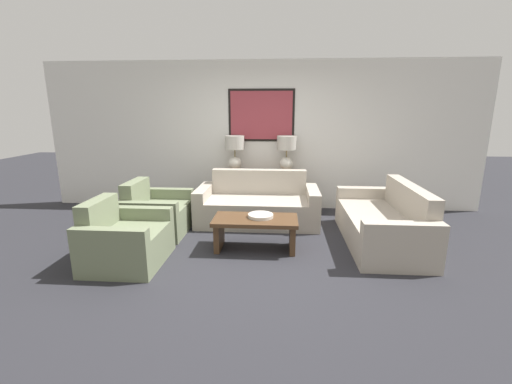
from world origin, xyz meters
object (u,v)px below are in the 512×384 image
(table_lamp_right, at_px, (287,150))
(couch_by_back_wall, at_px, (258,206))
(table_lamp_left, at_px, (235,149))
(console_table, at_px, (260,191))
(decorative_bowl, at_px, (261,216))
(couch_by_side, at_px, (383,223))
(coffee_table, at_px, (255,227))
(armchair_near_back_wall, at_px, (157,214))
(armchair_near_camera, at_px, (125,241))

(table_lamp_right, height_order, couch_by_back_wall, table_lamp_right)
(table_lamp_left, xyz_separation_m, table_lamp_right, (0.92, 0.00, 0.00))
(couch_by_back_wall, bearing_deg, console_table, 90.00)
(table_lamp_left, relative_size, decorative_bowl, 1.90)
(table_lamp_right, xyz_separation_m, couch_by_side, (1.33, -1.45, -0.83))
(table_lamp_right, distance_m, couch_by_side, 2.13)
(console_table, distance_m, coffee_table, 1.80)
(decorative_bowl, bearing_deg, coffee_table, -148.44)
(table_lamp_right, relative_size, decorative_bowl, 1.90)
(coffee_table, relative_size, decorative_bowl, 3.32)
(coffee_table, bearing_deg, couch_by_back_wall, 92.27)
(couch_by_side, bearing_deg, table_lamp_left, 147.17)
(couch_by_side, relative_size, armchair_near_back_wall, 2.01)
(table_lamp_left, height_order, table_lamp_right, same)
(decorative_bowl, xyz_separation_m, armchair_near_back_wall, (-1.59, 0.49, -0.17))
(couch_by_back_wall, xyz_separation_m, decorative_bowl, (0.11, -1.06, 0.17))
(couch_by_side, bearing_deg, armchair_near_back_wall, 176.81)
(coffee_table, bearing_deg, table_lamp_left, 105.62)
(console_table, bearing_deg, table_lamp_right, 0.00)
(table_lamp_left, relative_size, couch_by_side, 0.33)
(console_table, relative_size, decorative_bowl, 4.10)
(armchair_near_back_wall, relative_size, armchair_near_camera, 1.00)
(table_lamp_left, bearing_deg, couch_by_side, -32.83)
(console_table, xyz_separation_m, table_lamp_right, (0.46, 0.00, 0.75))
(table_lamp_right, bearing_deg, decorative_bowl, -101.23)
(table_lamp_left, xyz_separation_m, couch_by_side, (2.24, -1.45, -0.83))
(console_table, xyz_separation_m, armchair_near_back_wall, (-1.48, -1.27, -0.09))
(table_lamp_left, bearing_deg, armchair_near_camera, -113.73)
(table_lamp_right, xyz_separation_m, armchair_near_camera, (-1.94, -2.33, -0.84))
(decorative_bowl, relative_size, armchair_near_camera, 0.35)
(table_lamp_left, distance_m, armchair_near_camera, 2.67)
(table_lamp_right, bearing_deg, console_table, -180.00)
(console_table, xyz_separation_m, armchair_near_camera, (-1.48, -2.33, -0.09))
(coffee_table, bearing_deg, couch_by_side, 11.31)
(table_lamp_right, xyz_separation_m, couch_by_back_wall, (-0.46, -0.70, -0.83))
(console_table, height_order, couch_by_side, couch_by_side)
(console_table, distance_m, decorative_bowl, 1.76)
(table_lamp_left, relative_size, table_lamp_right, 1.00)
(armchair_near_back_wall, bearing_deg, armchair_near_camera, -90.00)
(console_table, xyz_separation_m, couch_by_side, (1.78, -1.45, -0.09))
(couch_by_back_wall, xyz_separation_m, coffee_table, (0.04, -1.10, 0.03))
(couch_by_side, height_order, coffee_table, couch_by_side)
(couch_by_side, height_order, armchair_near_camera, couch_by_side)
(couch_by_back_wall, xyz_separation_m, couch_by_side, (1.78, -0.75, 0.00))
(couch_by_side, bearing_deg, table_lamp_right, 132.51)
(console_table, height_order, table_lamp_left, table_lamp_left)
(couch_by_back_wall, bearing_deg, armchair_near_back_wall, -159.02)
(coffee_table, relative_size, armchair_near_back_wall, 1.15)
(coffee_table, bearing_deg, armchair_near_camera, -160.82)
(decorative_bowl, height_order, armchair_near_back_wall, armchair_near_back_wall)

